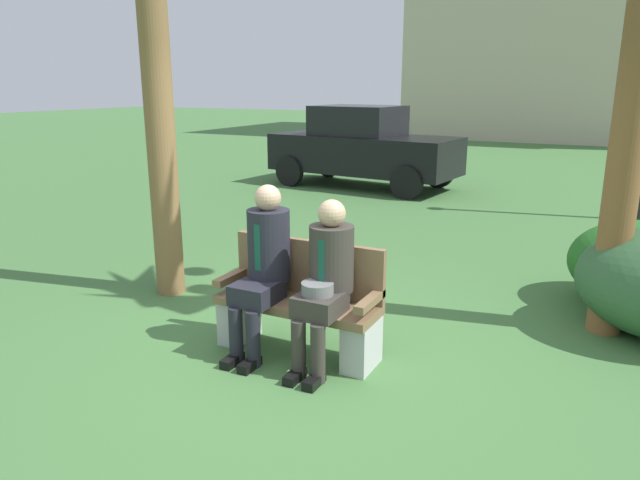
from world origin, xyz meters
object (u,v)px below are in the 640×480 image
object	(u,v)px
seated_man_right	(326,277)
parked_car_near	(363,147)
seated_man_left	(264,261)
park_bench	(300,305)

from	to	relation	value
seated_man_right	parked_car_near	bearing A→B (deg)	111.19
seated_man_right	parked_car_near	distance (m)	8.17
parked_car_near	seated_man_left	bearing A→B (deg)	-72.50
parked_car_near	seated_man_right	bearing A→B (deg)	-68.81
seated_man_left	seated_man_right	size ratio (longest dim) A/B	1.05
seated_man_left	parked_car_near	size ratio (longest dim) A/B	0.33
park_bench	seated_man_left	world-z (taller)	seated_man_left
parked_car_near	park_bench	bearing A→B (deg)	-70.45
seated_man_left	park_bench	bearing A→B (deg)	23.16
park_bench	parked_car_near	xyz separation A→B (m)	(-2.66, 7.50, 0.44)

